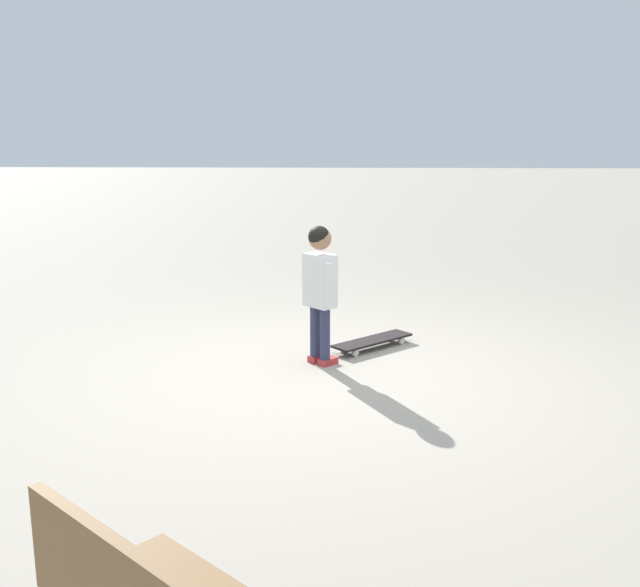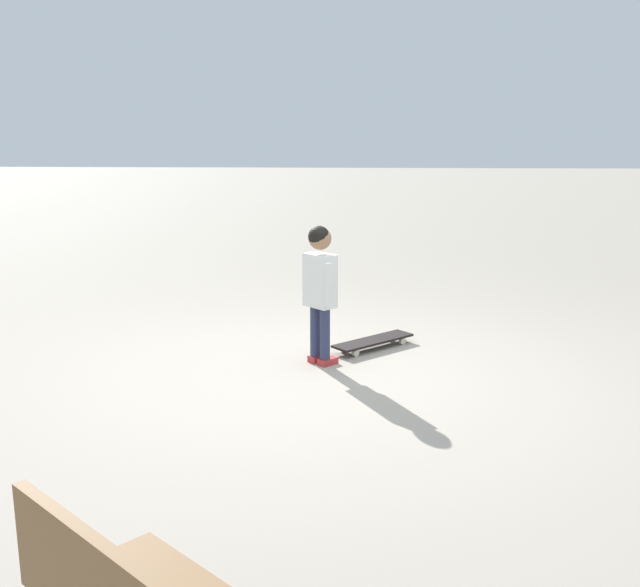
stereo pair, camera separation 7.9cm
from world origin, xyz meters
name	(u,v)px [view 1 (the left image)]	position (x,y,z in m)	size (l,w,h in m)	color
ground_plane	(343,382)	(0.00, 0.00, 0.00)	(50.00, 50.00, 0.00)	#9E9384
child_person	(320,280)	(-0.41, -0.17, 0.66)	(0.39, 0.28, 1.06)	#2D3351
skateboard	(372,341)	(-0.83, 0.24, 0.06)	(0.64, 0.68, 0.07)	black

